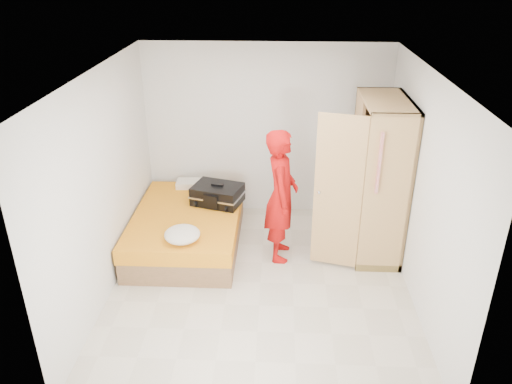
{
  "coord_description": "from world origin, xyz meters",
  "views": [
    {
      "loc": [
        0.19,
        -5.09,
        3.7
      ],
      "look_at": [
        -0.08,
        0.52,
        1.0
      ],
      "focal_mm": 35.0,
      "sensor_mm": 36.0,
      "label": 1
    }
  ],
  "objects_px": {
    "wardrobe": "(375,183)",
    "person": "(281,196)",
    "suitcase": "(217,194)",
    "round_cushion": "(182,234)",
    "bed": "(187,229)"
  },
  "relations": [
    {
      "from": "wardrobe",
      "to": "round_cushion",
      "type": "bearing_deg",
      "value": -163.34
    },
    {
      "from": "wardrobe",
      "to": "round_cushion",
      "type": "height_order",
      "value": "wardrobe"
    },
    {
      "from": "wardrobe",
      "to": "suitcase",
      "type": "xyz_separation_m",
      "value": [
        -2.11,
        0.32,
        -0.37
      ]
    },
    {
      "from": "wardrobe",
      "to": "person",
      "type": "distance_m",
      "value": 1.24
    },
    {
      "from": "person",
      "to": "round_cushion",
      "type": "xyz_separation_m",
      "value": [
        -1.21,
        -0.51,
        -0.3
      ]
    },
    {
      "from": "bed",
      "to": "wardrobe",
      "type": "bearing_deg",
      "value": 0.19
    },
    {
      "from": "person",
      "to": "suitcase",
      "type": "bearing_deg",
      "value": 60.22
    },
    {
      "from": "person",
      "to": "suitcase",
      "type": "distance_m",
      "value": 1.07
    },
    {
      "from": "wardrobe",
      "to": "round_cushion",
      "type": "distance_m",
      "value": 2.56
    },
    {
      "from": "suitcase",
      "to": "round_cushion",
      "type": "relative_size",
      "value": 1.78
    },
    {
      "from": "wardrobe",
      "to": "person",
      "type": "height_order",
      "value": "wardrobe"
    },
    {
      "from": "person",
      "to": "round_cushion",
      "type": "distance_m",
      "value": 1.35
    },
    {
      "from": "bed",
      "to": "suitcase",
      "type": "relative_size",
      "value": 2.56
    },
    {
      "from": "person",
      "to": "wardrobe",
      "type": "bearing_deg",
      "value": -79.06
    },
    {
      "from": "wardrobe",
      "to": "suitcase",
      "type": "height_order",
      "value": "wardrobe"
    }
  ]
}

